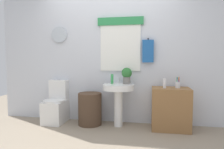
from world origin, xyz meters
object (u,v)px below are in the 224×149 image
object	(u,v)px
lotion_bottle	(165,83)
toothbrush_cup	(178,85)
wooden_cabinet	(171,109)
potted_plant	(127,75)
toilet	(56,106)
soap_bottle	(112,79)
pedestal_sink	(118,94)
laundry_hamper	(90,109)

from	to	relation	value
lotion_bottle	toothbrush_cup	world-z (taller)	toothbrush_cup
wooden_cabinet	potted_plant	xyz separation A→B (m)	(-0.75, 0.06, 0.56)
toilet	soap_bottle	xyz separation A→B (m)	(1.07, 0.01, 0.53)
potted_plant	toothbrush_cup	bearing A→B (deg)	-2.65
pedestal_sink	lotion_bottle	distance (m)	0.81
toilet	potted_plant	size ratio (longest dim) A/B	2.81
laundry_hamper	soap_bottle	xyz separation A→B (m)	(0.40, 0.05, 0.55)
soap_bottle	toothbrush_cup	size ratio (longest dim) A/B	0.91
wooden_cabinet	laundry_hamper	bearing A→B (deg)	180.00
pedestal_sink	wooden_cabinet	distance (m)	0.92
potted_plant	lotion_bottle	world-z (taller)	potted_plant
laundry_hamper	toothbrush_cup	size ratio (longest dim) A/B	3.11
toilet	pedestal_sink	bearing A→B (deg)	-1.75
wooden_cabinet	lotion_bottle	size ratio (longest dim) A/B	4.39
pedestal_sink	laundry_hamper	bearing A→B (deg)	180.00
wooden_cabinet	toothbrush_cup	xyz separation A→B (m)	(0.11, 0.02, 0.41)
toilet	wooden_cabinet	xyz separation A→B (m)	(2.08, -0.04, 0.05)
soap_bottle	pedestal_sink	bearing A→B (deg)	-22.62
pedestal_sink	toilet	bearing A→B (deg)	178.25
pedestal_sink	lotion_bottle	world-z (taller)	lotion_bottle
soap_bottle	lotion_bottle	world-z (taller)	soap_bottle
toothbrush_cup	soap_bottle	bearing A→B (deg)	178.48
lotion_bottle	toothbrush_cup	distance (m)	0.23
toilet	laundry_hamper	bearing A→B (deg)	-3.11
pedestal_sink	potted_plant	world-z (taller)	potted_plant
pedestal_sink	lotion_bottle	bearing A→B (deg)	-2.93
potted_plant	toothbrush_cup	distance (m)	0.88
soap_bottle	lotion_bottle	xyz separation A→B (m)	(0.90, -0.09, -0.05)
potted_plant	laundry_hamper	bearing A→B (deg)	-174.80
toothbrush_cup	wooden_cabinet	bearing A→B (deg)	-169.55
toilet	wooden_cabinet	size ratio (longest dim) A/B	1.14
laundry_hamper	potted_plant	distance (m)	0.91
pedestal_sink	toothbrush_cup	xyz separation A→B (m)	(1.00, 0.02, 0.18)
pedestal_sink	potted_plant	size ratio (longest dim) A/B	2.62
wooden_cabinet	potted_plant	world-z (taller)	potted_plant
toilet	pedestal_sink	xyz separation A→B (m)	(1.19, -0.04, 0.27)
potted_plant	toothbrush_cup	xyz separation A→B (m)	(0.86, -0.04, -0.15)
laundry_hamper	wooden_cabinet	distance (m)	1.41
wooden_cabinet	soap_bottle	world-z (taller)	soap_bottle
laundry_hamper	pedestal_sink	distance (m)	0.59
pedestal_sink	lotion_bottle	xyz separation A→B (m)	(0.78, -0.04, 0.21)
laundry_hamper	potted_plant	bearing A→B (deg)	5.20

